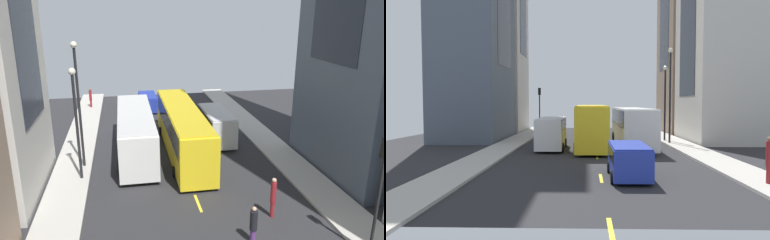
% 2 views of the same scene
% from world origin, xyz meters
% --- Properties ---
extents(ground_plane, '(41.94, 41.94, 0.00)m').
position_xyz_m(ground_plane, '(0.00, 0.00, 0.00)').
color(ground_plane, '#28282B').
extents(sidewalk_west, '(2.56, 44.00, 0.15)m').
position_xyz_m(sidewalk_west, '(-7.69, 0.00, 0.07)').
color(sidewalk_west, '#B2ADA3').
rests_on(sidewalk_west, ground).
extents(sidewalk_east, '(2.56, 44.00, 0.15)m').
position_xyz_m(sidewalk_east, '(7.69, 0.00, 0.07)').
color(sidewalk_east, '#B2ADA3').
rests_on(sidewalk_east, ground).
extents(lane_stripe_2, '(0.16, 2.00, 0.01)m').
position_xyz_m(lane_stripe_2, '(0.00, -7.00, 0.01)').
color(lane_stripe_2, yellow).
rests_on(lane_stripe_2, ground).
extents(lane_stripe_3, '(0.16, 2.00, 0.01)m').
position_xyz_m(lane_stripe_3, '(0.00, 0.00, 0.01)').
color(lane_stripe_3, yellow).
rests_on(lane_stripe_3, ground).
extents(lane_stripe_4, '(0.16, 2.00, 0.01)m').
position_xyz_m(lane_stripe_4, '(0.00, 7.00, 0.01)').
color(lane_stripe_4, yellow).
rests_on(lane_stripe_4, ground).
extents(lane_stripe_5, '(0.16, 2.00, 0.01)m').
position_xyz_m(lane_stripe_5, '(0.00, 14.00, 0.01)').
color(lane_stripe_5, yellow).
rests_on(lane_stripe_5, ground).
extents(lane_stripe_6, '(0.16, 2.00, 0.01)m').
position_xyz_m(lane_stripe_6, '(0.00, 21.00, 0.01)').
color(lane_stripe_6, yellow).
rests_on(lane_stripe_6, ground).
extents(city_bus_white, '(2.81, 11.55, 3.35)m').
position_xyz_m(city_bus_white, '(-3.18, 1.36, 2.01)').
color(city_bus_white, silver).
rests_on(city_bus_white, ground).
extents(streetcar_yellow, '(2.70, 13.62, 3.59)m').
position_xyz_m(streetcar_yellow, '(0.36, 0.93, 2.12)').
color(streetcar_yellow, yellow).
rests_on(streetcar_yellow, ground).
extents(delivery_van_white, '(2.25, 5.79, 2.58)m').
position_xyz_m(delivery_van_white, '(3.61, 3.11, 1.51)').
color(delivery_van_white, white).
rests_on(delivery_van_white, ground).
extents(car_blue_0, '(2.00, 4.20, 1.71)m').
position_xyz_m(car_blue_0, '(-1.40, 13.83, 1.01)').
color(car_blue_0, '#2338AD').
rests_on(car_blue_0, ground).
extents(pedestrian_waiting_curb, '(0.37, 0.37, 1.93)m').
position_xyz_m(pedestrian_waiting_curb, '(1.86, -11.13, 1.01)').
color(pedestrian_waiting_curb, '#593372').
rests_on(pedestrian_waiting_curb, ground).
extents(pedestrian_walking_far, '(0.30, 0.30, 2.30)m').
position_xyz_m(pedestrian_walking_far, '(3.66, -9.13, 1.26)').
color(pedestrian_walking_far, maroon).
rests_on(pedestrian_walking_far, ground).
extents(pedestrian_crossing_mid, '(0.29, 0.29, 2.13)m').
position_xyz_m(pedestrian_crossing_mid, '(-7.53, 15.54, 1.30)').
color(pedestrian_crossing_mid, maroon).
rests_on(pedestrian_crossing_mid, ground).
extents(traffic_light_near_corner, '(0.32, 0.44, 5.59)m').
position_xyz_m(traffic_light_near_corner, '(6.81, -13.08, 4.05)').
color(traffic_light_near_corner, black).
rests_on(traffic_light_near_corner, ground).
extents(streetlamp_near, '(0.44, 0.44, 8.65)m').
position_xyz_m(streetlamp_near, '(-6.91, -0.58, 5.31)').
color(streetlamp_near, black).
rests_on(streetlamp_near, ground).
extents(streetlamp_far, '(0.44, 0.44, 7.26)m').
position_xyz_m(streetlamp_far, '(-6.91, -2.61, 4.58)').
color(streetlamp_far, black).
rests_on(streetlamp_far, ground).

